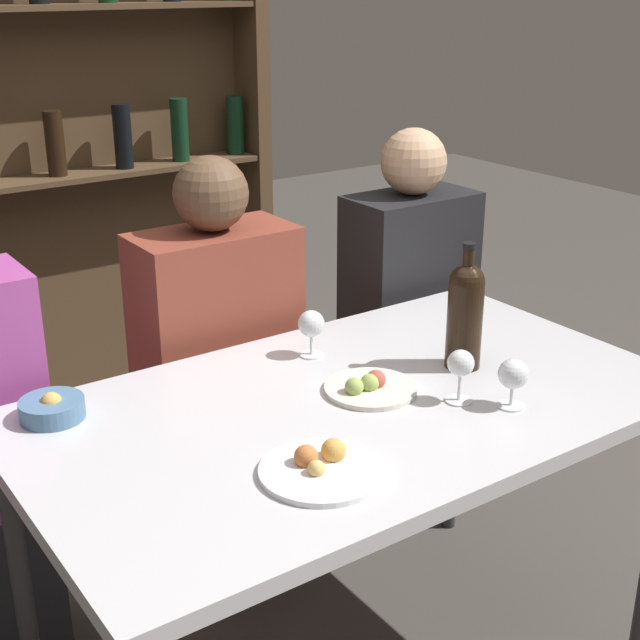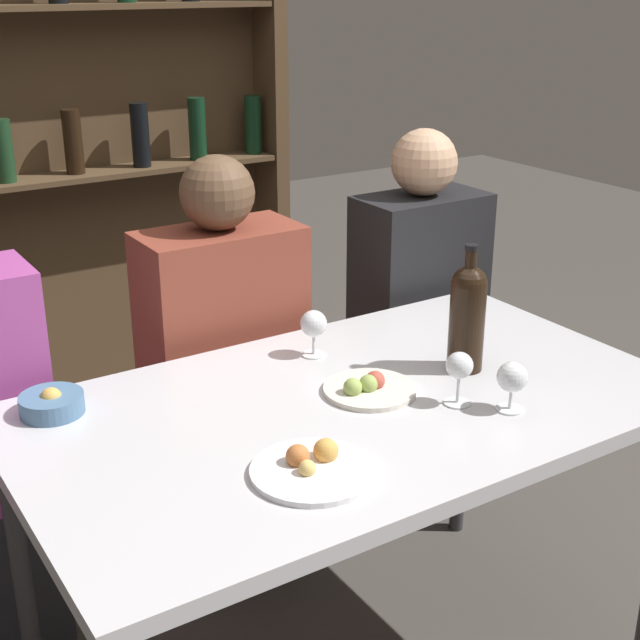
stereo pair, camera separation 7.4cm
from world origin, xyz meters
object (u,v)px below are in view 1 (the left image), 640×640
at_px(food_plate_0, 321,467).
at_px(seated_person_right, 407,336).
at_px(snack_bowl, 52,408).
at_px(wine_glass_0, 311,325).
at_px(seated_person_center, 220,392).
at_px(wine_glass_2, 513,375).
at_px(food_plate_1, 370,387).
at_px(wine_bottle, 467,312).
at_px(wine_glass_1, 461,366).

distance_m(food_plate_0, seated_person_right, 1.20).
distance_m(food_plate_0, snack_bowl, 0.60).
bearing_deg(seated_person_right, wine_glass_0, -151.09).
height_order(snack_bowl, seated_person_center, seated_person_center).
relative_size(food_plate_0, seated_person_center, 0.19).
bearing_deg(wine_glass_2, seated_person_right, 63.85).
relative_size(wine_glass_0, seated_person_center, 0.09).
bearing_deg(seated_person_right, snack_bowl, -166.84).
relative_size(food_plate_0, food_plate_1, 1.14).
distance_m(seated_person_center, seated_person_right, 0.67).
xyz_separation_m(wine_bottle, snack_bowl, (-0.89, 0.30, -0.12)).
distance_m(wine_bottle, food_plate_0, 0.60).
height_order(wine_glass_0, food_plate_1, wine_glass_0).
bearing_deg(seated_person_center, food_plate_0, -104.94).
bearing_deg(food_plate_0, wine_bottle, 19.87).
bearing_deg(wine_glass_2, food_plate_0, 178.63).
bearing_deg(wine_glass_0, wine_bottle, -45.59).
height_order(wine_glass_1, wine_glass_2, wine_glass_1).
xyz_separation_m(wine_glass_1, seated_person_center, (-0.21, 0.72, -0.29)).
bearing_deg(food_plate_0, wine_glass_0, 57.48).
xyz_separation_m(food_plate_1, seated_person_right, (0.60, 0.57, -0.21)).
xyz_separation_m(wine_glass_2, food_plate_0, (-0.49, 0.01, -0.06)).
height_order(wine_glass_0, food_plate_0, wine_glass_0).
relative_size(wine_glass_0, seated_person_right, 0.09).
bearing_deg(wine_glass_2, food_plate_1, 131.68).
distance_m(wine_bottle, snack_bowl, 0.94).
bearing_deg(food_plate_0, food_plate_1, 37.53).
height_order(wine_glass_1, food_plate_0, wine_glass_1).
xyz_separation_m(snack_bowl, seated_person_right, (1.22, 0.29, -0.22)).
relative_size(food_plate_1, seated_person_center, 0.17).
relative_size(wine_bottle, wine_glass_0, 2.62).
distance_m(food_plate_0, food_plate_1, 0.36).
relative_size(wine_glass_0, food_plate_1, 0.56).
relative_size(food_plate_1, seated_person_right, 0.17).
bearing_deg(seated_person_right, food_plate_0, -138.30).
bearing_deg(wine_glass_1, wine_bottle, 43.39).
xyz_separation_m(wine_bottle, food_plate_1, (-0.27, 0.02, -0.13)).
relative_size(wine_bottle, food_plate_1, 1.46).
height_order(wine_bottle, seated_person_right, seated_person_right).
xyz_separation_m(wine_glass_0, wine_glass_2, (0.20, -0.47, -0.01)).
bearing_deg(food_plate_1, snack_bowl, 155.57).
xyz_separation_m(wine_glass_0, wine_glass_1, (0.12, -0.39, 0.01)).
relative_size(wine_glass_0, wine_glass_1, 0.96).
bearing_deg(snack_bowl, food_plate_0, -56.15).
height_order(seated_person_center, seated_person_right, seated_person_right).
bearing_deg(snack_bowl, seated_person_center, 27.56).
bearing_deg(seated_person_right, wine_bottle, -119.43).
height_order(food_plate_0, seated_person_right, seated_person_right).
relative_size(snack_bowl, seated_person_center, 0.11).
height_order(wine_glass_0, seated_person_center, seated_person_center).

